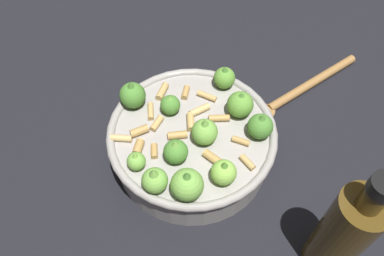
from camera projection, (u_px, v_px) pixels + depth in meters
ground_plane at (192, 155)px, 0.65m from camera, size 2.40×2.40×0.00m
cooking_pan at (192, 141)px, 0.61m from camera, size 0.26×0.26×0.12m
olive_oil_bottle at (343, 233)px, 0.48m from camera, size 0.06×0.06×0.22m
wooden_spoon at (299, 91)px, 0.72m from camera, size 0.24×0.14×0.02m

